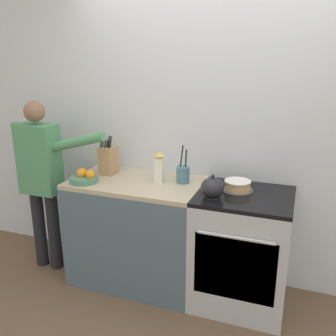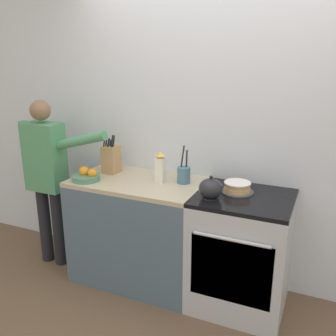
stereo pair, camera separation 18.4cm
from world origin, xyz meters
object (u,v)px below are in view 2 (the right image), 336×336
at_px(stove_range, 241,252).
at_px(person_baker, 47,171).
at_px(layer_cake, 237,188).
at_px(knife_block, 111,159).
at_px(fruit_bowl, 87,176).
at_px(utensil_crock, 184,174).
at_px(tea_kettle, 211,189).
at_px(milk_carton, 160,168).

distance_m(stove_range, person_baker, 1.81).
height_order(layer_cake, knife_block, knife_block).
relative_size(layer_cake, fruit_bowl, 1.07).
bearing_deg(knife_block, layer_cake, -2.09).
relative_size(knife_block, utensil_crock, 1.11).
xyz_separation_m(stove_range, knife_block, (-1.19, 0.10, 0.58)).
xyz_separation_m(stove_range, tea_kettle, (-0.21, -0.13, 0.53)).
height_order(fruit_bowl, person_baker, person_baker).
xyz_separation_m(utensil_crock, fruit_bowl, (-0.75, -0.26, -0.03)).
relative_size(milk_carton, person_baker, 0.17).
relative_size(layer_cake, tea_kettle, 1.16).
bearing_deg(stove_range, milk_carton, 176.51).
distance_m(knife_block, utensil_crock, 0.68).
relative_size(fruit_bowl, milk_carton, 0.90).
bearing_deg(tea_kettle, person_baker, 178.48).
distance_m(layer_cake, utensil_crock, 0.45).
height_order(stove_range, person_baker, person_baker).
distance_m(layer_cake, knife_block, 1.13).
height_order(stove_range, fruit_bowl, fruit_bowl).
distance_m(layer_cake, fruit_bowl, 1.22).
xyz_separation_m(tea_kettle, fruit_bowl, (-1.06, -0.03, -0.04)).
height_order(tea_kettle, milk_carton, milk_carton).
distance_m(stove_range, layer_cake, 0.50).
relative_size(stove_range, knife_block, 2.73).
relative_size(tea_kettle, knife_block, 0.63).
height_order(stove_range, milk_carton, milk_carton).
bearing_deg(tea_kettle, layer_cake, 52.79).
xyz_separation_m(knife_block, person_baker, (-0.55, -0.19, -0.12)).
height_order(stove_range, utensil_crock, utensil_crock).
distance_m(tea_kettle, milk_carton, 0.51).
xyz_separation_m(layer_cake, utensil_crock, (-0.45, 0.04, 0.03)).
bearing_deg(stove_range, layer_cake, 138.48).
bearing_deg(layer_cake, milk_carton, -178.34).
bearing_deg(milk_carton, tea_kettle, -19.95).
bearing_deg(person_baker, utensil_crock, -0.23).
bearing_deg(stove_range, utensil_crock, 169.10).
bearing_deg(utensil_crock, stove_range, -10.90).
xyz_separation_m(tea_kettle, person_baker, (-1.53, 0.04, -0.07)).
height_order(milk_carton, person_baker, person_baker).
distance_m(layer_cake, person_baker, 1.69).
bearing_deg(tea_kettle, fruit_bowl, -178.35).
relative_size(utensil_crock, fruit_bowl, 1.32).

